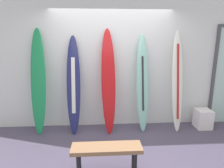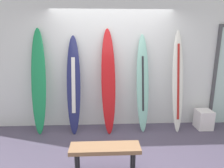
# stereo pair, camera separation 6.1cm
# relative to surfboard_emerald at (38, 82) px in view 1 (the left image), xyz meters

# --- Properties ---
(ground) EXTENTS (8.00, 8.00, 0.04)m
(ground) POSITION_rel_surfboard_emerald_xyz_m (1.49, -0.96, -1.09)
(ground) COLOR #4A4258
(wall_back) EXTENTS (7.20, 0.20, 2.80)m
(wall_back) POSITION_rel_surfboard_emerald_xyz_m (1.49, 0.34, 0.33)
(wall_back) COLOR silver
(wall_back) RESTS_ON ground
(surfboard_emerald) EXTENTS (0.31, 0.43, 2.13)m
(surfboard_emerald) POSITION_rel_surfboard_emerald_xyz_m (0.00, 0.00, 0.00)
(surfboard_emerald) COLOR #1B844C
(surfboard_emerald) RESTS_ON ground
(surfboard_navy) EXTENTS (0.28, 0.47, 1.99)m
(surfboard_navy) POSITION_rel_surfboard_emerald_xyz_m (0.70, -0.01, -0.07)
(surfboard_navy) COLOR navy
(surfboard_navy) RESTS_ON ground
(surfboard_crimson) EXTENTS (0.31, 0.50, 2.13)m
(surfboard_crimson) POSITION_rel_surfboard_emerald_xyz_m (1.41, -0.02, -0.02)
(surfboard_crimson) COLOR red
(surfboard_crimson) RESTS_ON ground
(surfboard_seafoam) EXTENTS (0.27, 0.44, 2.02)m
(surfboard_seafoam) POSITION_rel_surfboard_emerald_xyz_m (2.12, 0.01, -0.07)
(surfboard_seafoam) COLOR #85C4B4
(surfboard_seafoam) RESTS_ON ground
(surfboard_ivory) EXTENTS (0.23, 0.47, 2.09)m
(surfboard_ivory) POSITION_rel_surfboard_emerald_xyz_m (2.85, -0.02, -0.02)
(surfboard_ivory) COLOR silver
(surfboard_ivory) RESTS_ON ground
(display_block_left) EXTENTS (0.32, 0.32, 0.41)m
(display_block_left) POSITION_rel_surfboard_emerald_xyz_m (3.48, -0.04, -0.86)
(display_block_left) COLOR white
(display_block_left) RESTS_ON ground
(bench) EXTENTS (1.00, 0.28, 0.44)m
(bench) POSITION_rel_surfboard_emerald_xyz_m (1.32, -1.41, -0.69)
(bench) COLOR #8E6747
(bench) RESTS_ON ground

